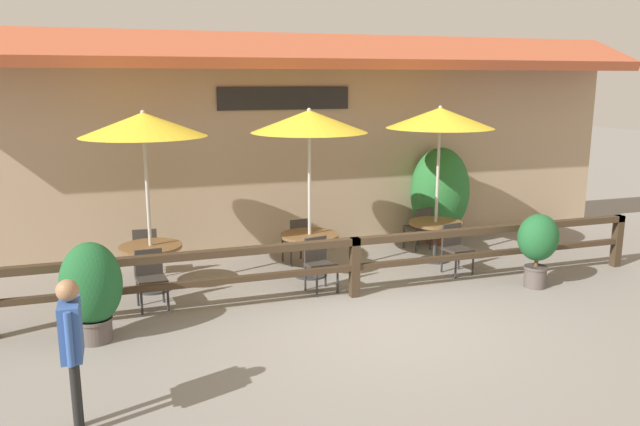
{
  "coord_description": "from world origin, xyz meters",
  "views": [
    {
      "loc": [
        -3.48,
        -7.63,
        3.35
      ],
      "look_at": [
        -0.45,
        1.43,
        1.3
      ],
      "focal_mm": 35.0,
      "sensor_mm": 36.0,
      "label": 1
    }
  ],
  "objects_px": {
    "dining_table_far": "(436,229)",
    "potted_plant_small_flowering": "(440,193)",
    "chair_near_streetside": "(151,276)",
    "chair_near_wallside": "(146,249)",
    "patio_umbrella_middle": "(309,122)",
    "dining_table_near": "(151,254)",
    "potted_plant_tall_tropical": "(538,243)",
    "patio_umbrella_far": "(440,118)",
    "chair_far_streetside": "(456,246)",
    "patio_umbrella_near": "(143,125)",
    "potted_plant_corner_fern": "(92,289)",
    "chair_far_wallside": "(420,226)",
    "chair_middle_streetside": "(319,261)",
    "chair_middle_wallside": "(297,238)",
    "dining_table_middle": "(310,242)",
    "pedestrian": "(71,335)"
  },
  "relations": [
    {
      "from": "chair_middle_streetside",
      "to": "potted_plant_corner_fern",
      "type": "relative_size",
      "value": 0.65
    },
    {
      "from": "dining_table_near",
      "to": "pedestrian",
      "type": "xyz_separation_m",
      "value": [
        -0.97,
        -4.04,
        0.39
      ]
    },
    {
      "from": "chair_middle_wallside",
      "to": "patio_umbrella_far",
      "type": "bearing_deg",
      "value": 157.18
    },
    {
      "from": "chair_near_streetside",
      "to": "chair_near_wallside",
      "type": "distance_m",
      "value": 1.57
    },
    {
      "from": "patio_umbrella_far",
      "to": "chair_far_streetside",
      "type": "bearing_deg",
      "value": -92.59
    },
    {
      "from": "patio_umbrella_middle",
      "to": "dining_table_middle",
      "type": "bearing_deg",
      "value": 97.13
    },
    {
      "from": "patio_umbrella_far",
      "to": "chair_near_wallside",
      "type": "bearing_deg",
      "value": 172.01
    },
    {
      "from": "chair_near_streetside",
      "to": "dining_table_far",
      "type": "height_order",
      "value": "chair_near_streetside"
    },
    {
      "from": "chair_middle_streetside",
      "to": "patio_umbrella_far",
      "type": "xyz_separation_m",
      "value": [
        2.61,
        0.93,
        2.18
      ]
    },
    {
      "from": "patio_umbrella_near",
      "to": "chair_middle_wallside",
      "type": "relative_size",
      "value": 3.34
    },
    {
      "from": "patio_umbrella_near",
      "to": "pedestrian",
      "type": "bearing_deg",
      "value": -103.43
    },
    {
      "from": "dining_table_middle",
      "to": "pedestrian",
      "type": "distance_m",
      "value": 5.36
    },
    {
      "from": "patio_umbrella_middle",
      "to": "potted_plant_corner_fern",
      "type": "height_order",
      "value": "patio_umbrella_middle"
    },
    {
      "from": "potted_plant_small_flowering",
      "to": "chair_far_streetside",
      "type": "bearing_deg",
      "value": -110.9
    },
    {
      "from": "chair_near_streetside",
      "to": "potted_plant_corner_fern",
      "type": "xyz_separation_m",
      "value": [
        -0.79,
        -1.06,
        0.23
      ]
    },
    {
      "from": "potted_plant_corner_fern",
      "to": "chair_middle_streetside",
      "type": "bearing_deg",
      "value": 15.76
    },
    {
      "from": "chair_far_streetside",
      "to": "pedestrian",
      "type": "xyz_separation_m",
      "value": [
        -6.09,
        -3.3,
        0.5
      ]
    },
    {
      "from": "dining_table_middle",
      "to": "potted_plant_small_flowering",
      "type": "bearing_deg",
      "value": 21.65
    },
    {
      "from": "dining_table_near",
      "to": "potted_plant_tall_tropical",
      "type": "xyz_separation_m",
      "value": [
        5.98,
        -1.84,
        0.15
      ]
    },
    {
      "from": "chair_near_wallside",
      "to": "dining_table_far",
      "type": "distance_m",
      "value": 5.26
    },
    {
      "from": "potted_plant_corner_fern",
      "to": "chair_middle_wallside",
      "type": "bearing_deg",
      "value": 35.74
    },
    {
      "from": "chair_middle_streetside",
      "to": "chair_far_wallside",
      "type": "xyz_separation_m",
      "value": [
        2.69,
        1.72,
        0.0
      ]
    },
    {
      "from": "patio_umbrella_near",
      "to": "chair_far_wallside",
      "type": "relative_size",
      "value": 3.34
    },
    {
      "from": "chair_near_streetside",
      "to": "chair_far_wallside",
      "type": "xyz_separation_m",
      "value": [
        5.31,
        1.63,
        0.0
      ]
    },
    {
      "from": "potted_plant_tall_tropical",
      "to": "dining_table_near",
      "type": "bearing_deg",
      "value": 162.86
    },
    {
      "from": "chair_near_wallside",
      "to": "patio_umbrella_middle",
      "type": "height_order",
      "value": "patio_umbrella_middle"
    },
    {
      "from": "chair_far_wallside",
      "to": "potted_plant_tall_tropical",
      "type": "relative_size",
      "value": 0.7
    },
    {
      "from": "chair_near_wallside",
      "to": "patio_umbrella_middle",
      "type": "distance_m",
      "value": 3.57
    },
    {
      "from": "chair_near_streetside",
      "to": "potted_plant_tall_tropical",
      "type": "xyz_separation_m",
      "value": [
        6.04,
        -1.06,
        0.27
      ]
    },
    {
      "from": "chair_near_wallside",
      "to": "chair_far_streetside",
      "type": "height_order",
      "value": "same"
    },
    {
      "from": "chair_middle_streetside",
      "to": "patio_umbrella_far",
      "type": "relative_size",
      "value": 0.3
    },
    {
      "from": "dining_table_far",
      "to": "potted_plant_corner_fern",
      "type": "xyz_separation_m",
      "value": [
        -6.02,
        -1.89,
        0.12
      ]
    },
    {
      "from": "dining_table_far",
      "to": "potted_plant_small_flowering",
      "type": "distance_m",
      "value": 1.4
    },
    {
      "from": "chair_middle_wallside",
      "to": "chair_far_wallside",
      "type": "relative_size",
      "value": 1.0
    },
    {
      "from": "patio_umbrella_far",
      "to": "potted_plant_small_flowering",
      "type": "distance_m",
      "value": 2.08
    },
    {
      "from": "chair_near_wallside",
      "to": "patio_umbrella_far",
      "type": "bearing_deg",
      "value": 176.64
    },
    {
      "from": "dining_table_middle",
      "to": "potted_plant_corner_fern",
      "type": "xyz_separation_m",
      "value": [
        -3.5,
        -1.74,
        0.12
      ]
    },
    {
      "from": "potted_plant_corner_fern",
      "to": "potted_plant_tall_tropical",
      "type": "xyz_separation_m",
      "value": [
        6.83,
        -0.0,
        0.04
      ]
    },
    {
      "from": "patio_umbrella_near",
      "to": "potted_plant_corner_fern",
      "type": "distance_m",
      "value": 2.81
    },
    {
      "from": "dining_table_near",
      "to": "dining_table_middle",
      "type": "xyz_separation_m",
      "value": [
        2.64,
        -0.1,
        0.0
      ]
    },
    {
      "from": "chair_far_streetside",
      "to": "potted_plant_tall_tropical",
      "type": "relative_size",
      "value": 0.7
    },
    {
      "from": "potted_plant_small_flowering",
      "to": "chair_middle_wallside",
      "type": "bearing_deg",
      "value": -171.18
    },
    {
      "from": "dining_table_near",
      "to": "patio_umbrella_middle",
      "type": "height_order",
      "value": "patio_umbrella_middle"
    },
    {
      "from": "patio_umbrella_far",
      "to": "potted_plant_tall_tropical",
      "type": "bearing_deg",
      "value": -66.71
    },
    {
      "from": "chair_near_streetside",
      "to": "dining_table_near",
      "type": "bearing_deg",
      "value": 80.13
    },
    {
      "from": "patio_umbrella_middle",
      "to": "potted_plant_small_flowering",
      "type": "bearing_deg",
      "value": 21.65
    },
    {
      "from": "chair_far_streetside",
      "to": "potted_plant_small_flowering",
      "type": "distance_m",
      "value": 2.13
    },
    {
      "from": "chair_far_streetside",
      "to": "potted_plant_corner_fern",
      "type": "distance_m",
      "value": 6.09
    },
    {
      "from": "patio_umbrella_near",
      "to": "dining_table_middle",
      "type": "bearing_deg",
      "value": -2.12
    },
    {
      "from": "patio_umbrella_near",
      "to": "patio_umbrella_middle",
      "type": "distance_m",
      "value": 2.64
    }
  ]
}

